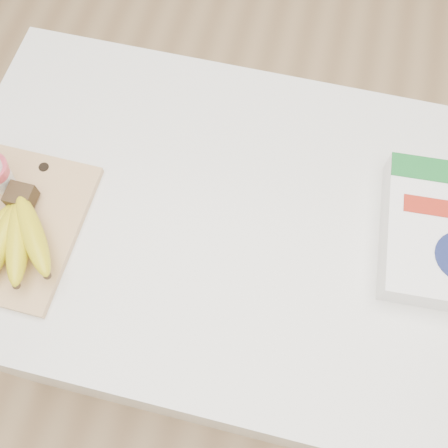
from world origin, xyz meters
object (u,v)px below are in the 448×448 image
Objects in this scene: table at (222,278)px; bananas at (11,236)px; cereal_box at (435,232)px; cutting_board at (19,225)px.

bananas is (-0.35, -0.15, 0.45)m from table.
table is at bearing -176.85° from cereal_box.
cereal_box is (0.75, 0.16, 0.02)m from cutting_board.
table is 0.59m from bananas.
cutting_board is at bearing -162.69° from table.
table is at bearing 18.22° from cutting_board.
cereal_box is at bearing 12.78° from cutting_board.
cereal_box is (0.74, 0.19, -0.01)m from bananas.
bananas is at bearing -157.34° from table.
bananas reaches higher than cutting_board.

